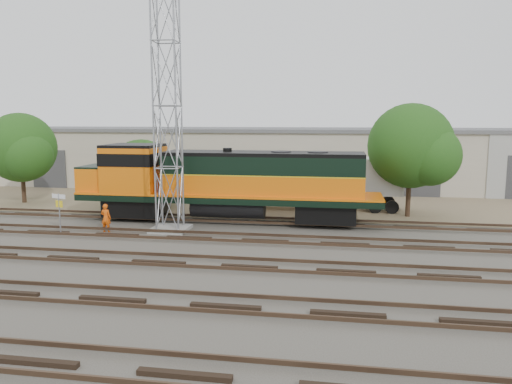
% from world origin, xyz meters
% --- Properties ---
extents(ground, '(140.00, 140.00, 0.00)m').
position_xyz_m(ground, '(0.00, 0.00, 0.00)').
color(ground, '#47423A').
rests_on(ground, ground).
extents(dirt_strip, '(80.00, 16.00, 0.02)m').
position_xyz_m(dirt_strip, '(0.00, 15.00, 0.01)').
color(dirt_strip, '#726047').
rests_on(dirt_strip, ground).
extents(tracks, '(80.00, 20.40, 0.28)m').
position_xyz_m(tracks, '(0.00, -3.00, 0.08)').
color(tracks, black).
rests_on(tracks, ground).
extents(warehouse, '(58.40, 10.40, 5.30)m').
position_xyz_m(warehouse, '(0.04, 22.98, 2.65)').
color(warehouse, '#BEB39E').
rests_on(warehouse, ground).
extents(locomotive, '(18.26, 3.20, 4.39)m').
position_xyz_m(locomotive, '(-3.26, 6.00, 2.50)').
color(locomotive, black).
rests_on(locomotive, tracks).
extents(signal_tower, '(2.01, 2.01, 13.63)m').
position_xyz_m(signal_tower, '(-5.62, 3.25, 6.66)').
color(signal_tower, gray).
rests_on(signal_tower, ground).
extents(sign_post, '(0.90, 0.29, 2.27)m').
position_xyz_m(sign_post, '(-11.14, 1.30, 1.59)').
color(sign_post, gray).
rests_on(sign_post, ground).
extents(worker, '(0.60, 0.41, 1.58)m').
position_xyz_m(worker, '(-9.03, 2.37, 0.79)').
color(worker, '#E7530C').
rests_on(worker, ground).
extents(semi_trailer, '(11.70, 2.63, 3.58)m').
position_xyz_m(semi_trailer, '(2.28, 11.22, 2.25)').
color(semi_trailer, silver).
rests_on(semi_trailer, ground).
extents(tree_west, '(5.32, 5.07, 6.63)m').
position_xyz_m(tree_west, '(-19.18, 10.17, 3.97)').
color(tree_west, '#382619').
rests_on(tree_west, ground).
extents(tree_mid, '(5.30, 5.05, 5.05)m').
position_xyz_m(tree_mid, '(-10.08, 10.66, 2.10)').
color(tree_mid, '#382619').
rests_on(tree_mid, ground).
extents(tree_east, '(5.59, 5.32, 7.18)m').
position_xyz_m(tree_east, '(8.30, 9.37, 4.38)').
color(tree_east, '#382619').
rests_on(tree_east, ground).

